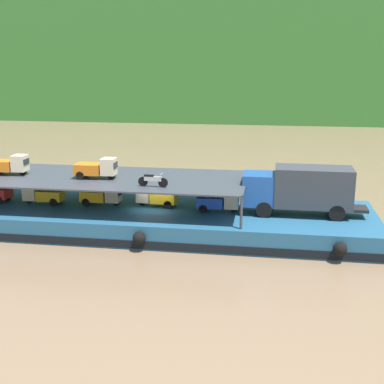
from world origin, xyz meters
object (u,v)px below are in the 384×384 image
Objects in this scene: cargo_barge at (155,219)px; mini_truck_upper_stern at (8,165)px; motorcycle_upper_port at (153,180)px; mini_truck_lower_aft at (43,194)px; covered_lorry at (300,189)px; mini_truck_lower_mid at (102,195)px; mini_truck_lower_bow at (219,201)px; mini_truck_upper_mid at (97,168)px; mini_truck_lower_fore at (156,196)px.

mini_truck_upper_stern reaches higher than cargo_barge.
mini_truck_lower_aft is at bearing 166.27° from motorcycle_upper_port.
mini_truck_upper_stern is at bearing -179.33° from covered_lorry.
mini_truck_lower_bow is (8.06, -0.34, 0.00)m from mini_truck_lower_mid.
mini_truck_lower_mid is at bearing 150.10° from motorcycle_upper_port.
mini_truck_lower_aft is at bearing 175.96° from mini_truck_upper_mid.
mini_truck_lower_fore and mini_truck_lower_bow have the same top height.
mini_truck_lower_fore is at bearing 14.04° from mini_truck_upper_mid.
cargo_barge is at bearing 1.37° from mini_truck_upper_stern.
covered_lorry reaches higher than mini_truck_lower_mid.
mini_truck_lower_mid is at bearing 5.10° from mini_truck_lower_aft.
mini_truck_upper_stern is at bearing -175.75° from mini_truck_lower_fore.
mini_truck_upper_stern reaches higher than mini_truck_lower_fore.
mini_truck_lower_bow is 8.36m from mini_truck_upper_mid.
mini_truck_upper_stern is at bearing -179.52° from mini_truck_lower_bow.
covered_lorry is 13.33m from mini_truck_upper_mid.
mini_truck_lower_bow is at bearing -2.42° from mini_truck_lower_mid.
mini_truck_lower_bow is (4.29, -0.12, 1.44)m from cargo_barge.
mini_truck_upper_stern is (-19.64, -0.23, 1.00)m from covered_lorry.
motorcycle_upper_port is (-3.91, -2.05, 1.74)m from mini_truck_lower_bow.
mini_truck_lower_mid is 1.00× the size of mini_truck_upper_mid.
mini_truck_lower_fore is 10.35m from mini_truck_upper_stern.
mini_truck_lower_fore is at bearing 99.19° from motorcycle_upper_port.
mini_truck_upper_stern is 6.36m from mini_truck_upper_mid.
mini_truck_lower_mid is at bearing 4.13° from mini_truck_upper_stern.
mini_truck_upper_mid is at bearing -173.52° from cargo_barge.
mini_truck_lower_fore is 1.01× the size of mini_truck_upper_stern.
mini_truck_lower_aft is at bearing -179.55° from covered_lorry.
motorcycle_upper_port is at bearing -10.32° from mini_truck_upper_stern.
covered_lorry reaches higher than motorcycle_upper_port.
mini_truck_lower_aft and mini_truck_lower_fore have the same top height.
mini_truck_upper_stern is (-10.19, -0.24, 3.44)m from cargo_barge.
cargo_barge is 4.04m from mini_truck_lower_mid.
mini_truck_lower_mid is 2.10m from mini_truck_upper_mid.
mini_truck_upper_stern is at bearing -178.63° from cargo_barge.
mini_truck_lower_aft is 1.46× the size of motorcycle_upper_port.
mini_truck_lower_aft and mini_truck_lower_bow have the same top height.
mini_truck_lower_fore is at bearing 4.79° from mini_truck_lower_aft.
mini_truck_lower_mid is at bearing 85.09° from mini_truck_upper_mid.
mini_truck_lower_bow is at bearing -178.79° from covered_lorry.
motorcycle_upper_port is (4.15, -2.39, 1.74)m from mini_truck_lower_mid.
mini_truck_lower_aft is at bearing -178.92° from cargo_barge.
covered_lorry reaches higher than cargo_barge.
cargo_barge is 1.53m from mini_truck_lower_fore.
mini_truck_upper_mid reaches higher than motorcycle_upper_port.
mini_truck_lower_fore is at bearing 171.73° from mini_truck_lower_bow.
mini_truck_lower_aft reaches higher than cargo_barge.
covered_lorry is 13.27m from mini_truck_lower_mid.
mini_truck_upper_stern reaches higher than mini_truck_lower_bow.
mini_truck_upper_mid is (-0.06, -0.65, 2.00)m from mini_truck_lower_mid.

